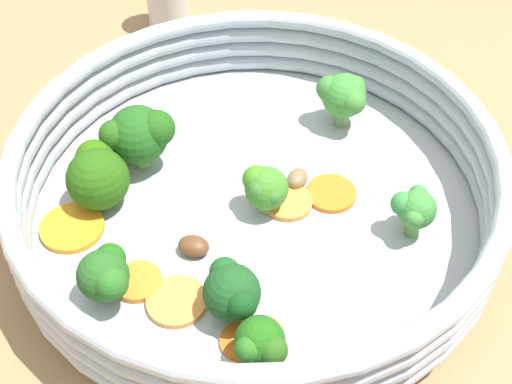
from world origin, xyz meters
TOP-DOWN VIEW (x-y plane):
  - ground_plane at (0.00, 0.00)m, footprint 4.00×4.00m
  - skillet at (0.00, 0.00)m, footprint 0.35×0.35m
  - skillet_rim_wall at (0.00, 0.00)m, footprint 0.37×0.37m
  - skillet_rivet_right at (0.09, 0.15)m, footprint 0.01×0.01m
  - carrot_slice_0 at (0.00, -0.13)m, footprint 0.05×0.05m
  - carrot_slice_1 at (0.10, 0.06)m, footprint 0.04×0.04m
  - carrot_slice_2 at (0.11, -0.01)m, footprint 0.06×0.06m
  - carrot_slice_3 at (0.08, -0.11)m, footprint 0.05×0.05m
  - carrot_slice_4 at (0.10, -0.04)m, footprint 0.04×0.04m
  - carrot_slice_5 at (-0.04, 0.05)m, footprint 0.06×0.06m
  - carrot_slice_6 at (0.11, 0.05)m, footprint 0.04×0.04m
  - carrot_slice_7 at (-0.01, 0.02)m, footprint 0.04×0.04m
  - broccoli_floret_0 at (-0.12, 0.02)m, footprint 0.04×0.05m
  - broccoli_floret_1 at (0.00, -0.10)m, footprint 0.05×0.05m
  - broccoli_floret_2 at (0.04, -0.11)m, footprint 0.05×0.05m
  - broccoli_floret_3 at (0.12, -0.05)m, footprint 0.04×0.04m
  - broccoli_floret_4 at (0.10, 0.03)m, footprint 0.04×0.04m
  - broccoli_floret_5 at (0.12, 0.06)m, footprint 0.04×0.04m
  - broccoli_floret_6 at (-0.03, 0.11)m, footprint 0.03×0.03m
  - broccoli_floret_7 at (-0.00, 0.01)m, footprint 0.04×0.04m
  - mushroom_piece_0 at (-0.03, 0.02)m, footprint 0.02×0.02m
  - mushroom_piece_1 at (0.06, -0.02)m, footprint 0.02×0.03m

SIDE VIEW (x-z plane):
  - ground_plane at x=0.00m, z-range 0.00..0.00m
  - skillet at x=0.00m, z-range 0.00..0.02m
  - carrot_slice_6 at x=0.11m, z-range 0.02..0.02m
  - carrot_slice_5 at x=-0.04m, z-range 0.02..0.02m
  - carrot_slice_1 at x=0.10m, z-range 0.02..0.02m
  - carrot_slice_0 at x=0.00m, z-range 0.02..0.02m
  - carrot_slice_2 at x=0.11m, z-range 0.02..0.02m
  - carrot_slice_7 at x=-0.01m, z-range 0.02..0.02m
  - carrot_slice_3 at x=0.08m, z-range 0.02..0.02m
  - carrot_slice_4 at x=0.10m, z-range 0.02..0.02m
  - skillet_rivet_right at x=0.09m, z-range 0.02..0.03m
  - mushroom_piece_0 at x=-0.03m, z-range 0.02..0.03m
  - mushroom_piece_1 at x=0.06m, z-range 0.02..0.03m
  - broccoli_floret_5 at x=0.12m, z-range 0.02..0.06m
  - broccoli_floret_3 at x=0.12m, z-range 0.02..0.06m
  - broccoli_floret_7 at x=0.00m, z-range 0.02..0.06m
  - broccoli_floret_4 at x=0.10m, z-range 0.02..0.06m
  - broccoli_floret_6 at x=-0.03m, z-range 0.02..0.06m
  - broccoli_floret_2 at x=0.04m, z-range 0.02..0.07m
  - skillet_rim_wall at x=0.00m, z-range 0.02..0.08m
  - broccoli_floret_0 at x=-0.12m, z-range 0.02..0.07m
  - broccoli_floret_1 at x=0.00m, z-range 0.02..0.08m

